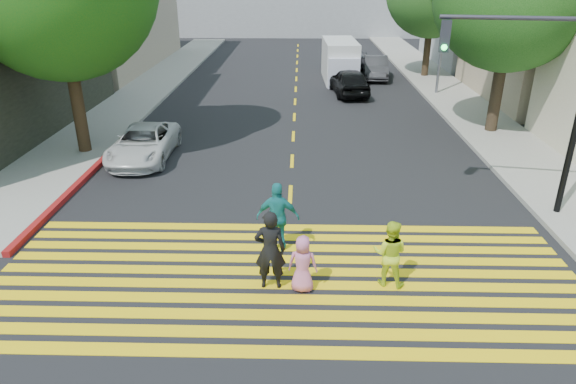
{
  "coord_description": "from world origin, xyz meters",
  "views": [
    {
      "loc": [
        0.29,
        -8.69,
        6.56
      ],
      "look_at": [
        0.0,
        3.0,
        1.4
      ],
      "focal_mm": 32.0,
      "sensor_mm": 36.0,
      "label": 1
    }
  ],
  "objects_px": {
    "white_sedan": "(144,143)",
    "dark_car_near": "(349,82)",
    "pedestrian_man": "(270,250)",
    "pedestrian_woman": "(390,253)",
    "pedestrian_child": "(303,264)",
    "silver_car": "(350,57)",
    "white_van": "(340,62)",
    "dark_car_parked": "(376,68)",
    "traffic_signal": "(542,85)",
    "pedestrian_extra": "(278,217)"
  },
  "relations": [
    {
      "from": "dark_car_near",
      "to": "traffic_signal",
      "type": "distance_m",
      "value": 15.56
    },
    {
      "from": "pedestrian_woman",
      "to": "pedestrian_child",
      "type": "xyz_separation_m",
      "value": [
        -1.91,
        -0.29,
        -0.12
      ]
    },
    {
      "from": "white_sedan",
      "to": "dark_car_near",
      "type": "bearing_deg",
      "value": 50.84
    },
    {
      "from": "white_van",
      "to": "traffic_signal",
      "type": "xyz_separation_m",
      "value": [
        3.88,
        -18.68,
        2.58
      ]
    },
    {
      "from": "pedestrian_extra",
      "to": "dark_car_parked",
      "type": "height_order",
      "value": "pedestrian_extra"
    },
    {
      "from": "pedestrian_woman",
      "to": "white_van",
      "type": "distance_m",
      "value": 22.42
    },
    {
      "from": "pedestrian_man",
      "to": "traffic_signal",
      "type": "height_order",
      "value": "traffic_signal"
    },
    {
      "from": "pedestrian_woman",
      "to": "silver_car",
      "type": "xyz_separation_m",
      "value": [
        1.45,
        27.31,
        -0.08
      ]
    },
    {
      "from": "pedestrian_woman",
      "to": "pedestrian_extra",
      "type": "relative_size",
      "value": 0.86
    },
    {
      "from": "pedestrian_woman",
      "to": "pedestrian_man",
      "type": "bearing_deg",
      "value": 20.47
    },
    {
      "from": "pedestrian_woman",
      "to": "dark_car_near",
      "type": "distance_m",
      "value": 18.58
    },
    {
      "from": "pedestrian_man",
      "to": "silver_car",
      "type": "distance_m",
      "value": 27.79
    },
    {
      "from": "pedestrian_child",
      "to": "white_sedan",
      "type": "relative_size",
      "value": 0.3
    },
    {
      "from": "pedestrian_woman",
      "to": "traffic_signal",
      "type": "xyz_separation_m",
      "value": [
        4.3,
        3.73,
        2.94
      ]
    },
    {
      "from": "pedestrian_man",
      "to": "white_sedan",
      "type": "bearing_deg",
      "value": -59.45
    },
    {
      "from": "pedestrian_woman",
      "to": "dark_car_near",
      "type": "height_order",
      "value": "pedestrian_woman"
    },
    {
      "from": "white_sedan",
      "to": "dark_car_parked",
      "type": "relative_size",
      "value": 1.05
    },
    {
      "from": "dark_car_near",
      "to": "silver_car",
      "type": "relative_size",
      "value": 0.88
    },
    {
      "from": "white_sedan",
      "to": "dark_car_near",
      "type": "distance_m",
      "value": 13.52
    },
    {
      "from": "pedestrian_extra",
      "to": "silver_car",
      "type": "height_order",
      "value": "pedestrian_extra"
    },
    {
      "from": "dark_car_near",
      "to": "white_van",
      "type": "distance_m",
      "value": 3.88
    },
    {
      "from": "pedestrian_extra",
      "to": "traffic_signal",
      "type": "relative_size",
      "value": 0.32
    },
    {
      "from": "white_sedan",
      "to": "dark_car_parked",
      "type": "bearing_deg",
      "value": 54.73
    },
    {
      "from": "pedestrian_child",
      "to": "silver_car",
      "type": "relative_size",
      "value": 0.27
    },
    {
      "from": "white_sedan",
      "to": "pedestrian_child",
      "type": "bearing_deg",
      "value": -55.48
    },
    {
      "from": "dark_car_parked",
      "to": "traffic_signal",
      "type": "relative_size",
      "value": 0.72
    },
    {
      "from": "pedestrian_extra",
      "to": "white_sedan",
      "type": "height_order",
      "value": "pedestrian_extra"
    },
    {
      "from": "pedestrian_man",
      "to": "pedestrian_child",
      "type": "bearing_deg",
      "value": 170.15
    },
    {
      "from": "white_sedan",
      "to": "pedestrian_man",
      "type": "bearing_deg",
      "value": -58.56
    },
    {
      "from": "pedestrian_woman",
      "to": "dark_car_near",
      "type": "relative_size",
      "value": 0.37
    },
    {
      "from": "silver_car",
      "to": "dark_car_parked",
      "type": "xyz_separation_m",
      "value": [
        1.29,
        -4.15,
        -0.02
      ]
    },
    {
      "from": "pedestrian_man",
      "to": "traffic_signal",
      "type": "xyz_separation_m",
      "value": [
        6.92,
        3.92,
        2.79
      ]
    },
    {
      "from": "pedestrian_woman",
      "to": "dark_car_parked",
      "type": "height_order",
      "value": "pedestrian_woman"
    },
    {
      "from": "pedestrian_extra",
      "to": "silver_car",
      "type": "bearing_deg",
      "value": -95.61
    },
    {
      "from": "pedestrian_extra",
      "to": "dark_car_near",
      "type": "height_order",
      "value": "pedestrian_extra"
    },
    {
      "from": "pedestrian_child",
      "to": "pedestrian_extra",
      "type": "distance_m",
      "value": 1.86
    },
    {
      "from": "pedestrian_child",
      "to": "dark_car_parked",
      "type": "height_order",
      "value": "dark_car_parked"
    },
    {
      "from": "dark_car_near",
      "to": "pedestrian_woman",
      "type": "bearing_deg",
      "value": 81.58
    },
    {
      "from": "pedestrian_man",
      "to": "pedestrian_woman",
      "type": "distance_m",
      "value": 2.63
    },
    {
      "from": "pedestrian_man",
      "to": "dark_car_parked",
      "type": "xyz_separation_m",
      "value": [
        5.36,
        23.34,
        -0.25
      ]
    },
    {
      "from": "white_sedan",
      "to": "silver_car",
      "type": "bearing_deg",
      "value": 63.93
    },
    {
      "from": "pedestrian_man",
      "to": "traffic_signal",
      "type": "bearing_deg",
      "value": -152.04
    },
    {
      "from": "pedestrian_woman",
      "to": "white_sedan",
      "type": "bearing_deg",
      "value": -29.42
    },
    {
      "from": "pedestrian_woman",
      "to": "dark_car_parked",
      "type": "xyz_separation_m",
      "value": [
        2.74,
        23.16,
        -0.1
      ]
    },
    {
      "from": "dark_car_parked",
      "to": "pedestrian_child",
      "type": "bearing_deg",
      "value": -96.11
    },
    {
      "from": "pedestrian_man",
      "to": "dark_car_parked",
      "type": "distance_m",
      "value": 23.95
    },
    {
      "from": "white_van",
      "to": "traffic_signal",
      "type": "height_order",
      "value": "traffic_signal"
    },
    {
      "from": "white_sedan",
      "to": "white_van",
      "type": "bearing_deg",
      "value": 59.86
    },
    {
      "from": "pedestrian_child",
      "to": "white_van",
      "type": "bearing_deg",
      "value": -88.93
    },
    {
      "from": "traffic_signal",
      "to": "pedestrian_child",
      "type": "bearing_deg",
      "value": -137.46
    }
  ]
}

